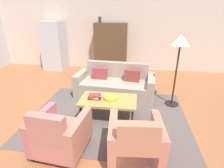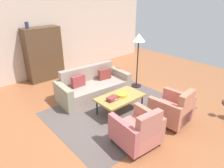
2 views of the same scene
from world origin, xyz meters
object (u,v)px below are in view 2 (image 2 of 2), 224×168
at_px(armchair_left, 138,131).
at_px(fruit_bowl, 122,95).
at_px(book_stack, 112,99).
at_px(cabinet, 44,54).
at_px(couch, 93,87).
at_px(floor_lamp, 139,43).
at_px(armchair_right, 174,110).
at_px(coffee_table, 120,98).
at_px(vase_tall, 27,25).

height_order(armchair_left, fruit_bowl, armchair_left).
relative_size(book_stack, cabinet, 0.16).
height_order(couch, armchair_left, armchair_left).
bearing_deg(armchair_left, floor_lamp, 48.16).
relative_size(armchair_left, cabinet, 0.49).
bearing_deg(armchair_right, cabinet, 97.78).
relative_size(armchair_left, floor_lamp, 0.51).
distance_m(couch, book_stack, 1.26).
relative_size(fruit_bowl, cabinet, 0.16).
relative_size(armchair_right, floor_lamp, 0.51).
distance_m(fruit_bowl, book_stack, 0.34).
distance_m(book_stack, floor_lamp, 2.17).
bearing_deg(fruit_bowl, cabinet, 98.52).
xyz_separation_m(couch, floor_lamp, (1.48, -0.39, 1.16)).
bearing_deg(coffee_table, fruit_bowl, -0.00).
height_order(fruit_bowl, vase_tall, vase_tall).
bearing_deg(vase_tall, floor_lamp, -47.56).
xyz_separation_m(armchair_right, cabinet, (-1.06, 4.52, 0.56)).
bearing_deg(fruit_bowl, floor_lamp, 28.99).
bearing_deg(coffee_table, floor_lamp, 28.14).
height_order(armchair_right, cabinet, cabinet).
distance_m(coffee_table, armchair_right, 1.32).
height_order(book_stack, cabinet, cabinet).
height_order(book_stack, floor_lamp, floor_lamp).
xyz_separation_m(couch, vase_tall, (-0.86, 2.17, 1.61)).
bearing_deg(armchair_left, armchair_right, 5.02).
distance_m(coffee_table, armchair_left, 1.32).
xyz_separation_m(armchair_left, fruit_bowl, (0.66, 1.17, 0.13)).
xyz_separation_m(fruit_bowl, vase_tall, (-0.90, 3.35, 1.42)).
relative_size(couch, armchair_right, 2.45).
distance_m(armchair_left, book_stack, 1.20).
height_order(fruit_bowl, floor_lamp, floor_lamp).
bearing_deg(cabinet, armchair_right, -76.84).
bearing_deg(armchair_right, floor_lamp, 60.44).
bearing_deg(vase_tall, coffee_table, -75.75).
bearing_deg(cabinet, coffee_table, -82.34).
relative_size(coffee_table, armchair_left, 1.36).
bearing_deg(armchair_right, coffee_table, 112.08).
bearing_deg(book_stack, cabinet, 92.78).
bearing_deg(vase_tall, armchair_left, -86.89).
relative_size(coffee_table, vase_tall, 5.92).
distance_m(armchair_left, vase_tall, 4.79).
xyz_separation_m(book_stack, vase_tall, (-0.56, 3.37, 1.41)).
bearing_deg(cabinet, book_stack, -87.22).
xyz_separation_m(book_stack, floor_lamp, (1.77, 0.82, 0.95)).
bearing_deg(couch, fruit_bowl, 96.21).
distance_m(coffee_table, book_stack, 0.30).
distance_m(coffee_table, vase_tall, 3.77).
bearing_deg(couch, armchair_left, 79.43).
relative_size(couch, cabinet, 1.20).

